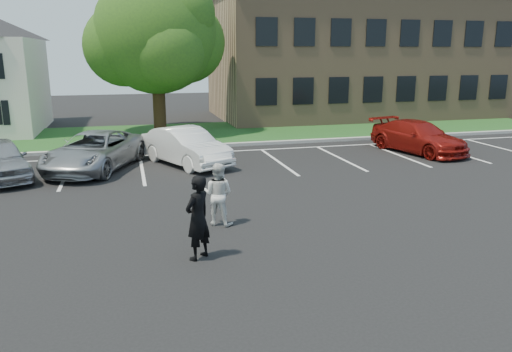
{
  "coord_description": "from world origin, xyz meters",
  "views": [
    {
      "loc": [
        -3.28,
        -11.56,
        4.5
      ],
      "look_at": [
        0.0,
        1.0,
        1.25
      ],
      "focal_mm": 35.0,
      "sensor_mm": 36.0,
      "label": 1
    }
  ],
  "objects_px": {
    "tree": "(157,35)",
    "car_silver_minivan": "(94,151)",
    "man_black_suit": "(198,218)",
    "car_red_compact": "(418,137)",
    "office_building": "(371,56)",
    "man_white_shirt": "(218,194)",
    "car_white_sedan": "(186,147)"
  },
  "relations": [
    {
      "from": "office_building",
      "to": "car_white_sedan",
      "type": "height_order",
      "value": "office_building"
    },
    {
      "from": "man_black_suit",
      "to": "car_red_compact",
      "type": "xyz_separation_m",
      "value": [
        11.47,
        9.53,
        -0.25
      ]
    },
    {
      "from": "man_black_suit",
      "to": "car_white_sedan",
      "type": "relative_size",
      "value": 0.42
    },
    {
      "from": "tree",
      "to": "car_white_sedan",
      "type": "xyz_separation_m",
      "value": [
        0.34,
        -8.7,
        -4.6
      ]
    },
    {
      "from": "man_black_suit",
      "to": "man_white_shirt",
      "type": "distance_m",
      "value": 2.3
    },
    {
      "from": "office_building",
      "to": "tree",
      "type": "height_order",
      "value": "tree"
    },
    {
      "from": "office_building",
      "to": "car_silver_minivan",
      "type": "distance_m",
      "value": 23.24
    },
    {
      "from": "car_white_sedan",
      "to": "tree",
      "type": "bearing_deg",
      "value": 66.21
    },
    {
      "from": "tree",
      "to": "car_red_compact",
      "type": "height_order",
      "value": "tree"
    },
    {
      "from": "office_building",
      "to": "tree",
      "type": "distance_m",
      "value": 16.16
    },
    {
      "from": "office_building",
      "to": "man_black_suit",
      "type": "height_order",
      "value": "office_building"
    },
    {
      "from": "car_white_sedan",
      "to": "office_building",
      "type": "bearing_deg",
      "value": 16.12
    },
    {
      "from": "man_white_shirt",
      "to": "tree",
      "type": "bearing_deg",
      "value": -55.83
    },
    {
      "from": "man_white_shirt",
      "to": "car_red_compact",
      "type": "distance_m",
      "value": 12.95
    },
    {
      "from": "tree",
      "to": "man_white_shirt",
      "type": "distance_m",
      "value": 16.78
    },
    {
      "from": "office_building",
      "to": "car_silver_minivan",
      "type": "bearing_deg",
      "value": -143.84
    },
    {
      "from": "car_red_compact",
      "to": "tree",
      "type": "bearing_deg",
      "value": 126.8
    },
    {
      "from": "office_building",
      "to": "man_white_shirt",
      "type": "bearing_deg",
      "value": -125.56
    },
    {
      "from": "office_building",
      "to": "car_red_compact",
      "type": "relative_size",
      "value": 4.57
    },
    {
      "from": "car_red_compact",
      "to": "car_white_sedan",
      "type": "bearing_deg",
      "value": 165.19
    },
    {
      "from": "car_red_compact",
      "to": "man_white_shirt",
      "type": "bearing_deg",
      "value": -159.64
    },
    {
      "from": "tree",
      "to": "car_silver_minivan",
      "type": "bearing_deg",
      "value": -110.3
    },
    {
      "from": "office_building",
      "to": "car_red_compact",
      "type": "height_order",
      "value": "office_building"
    },
    {
      "from": "office_building",
      "to": "car_red_compact",
      "type": "distance_m",
      "value": 14.76
    },
    {
      "from": "man_white_shirt",
      "to": "car_red_compact",
      "type": "xyz_separation_m",
      "value": [
        10.63,
        7.4,
        -0.13
      ]
    },
    {
      "from": "office_building",
      "to": "tree",
      "type": "xyz_separation_m",
      "value": [
        -15.35,
        -4.9,
        1.19
      ]
    },
    {
      "from": "car_silver_minivan",
      "to": "car_red_compact",
      "type": "xyz_separation_m",
      "value": [
        14.13,
        -0.1,
        -0.02
      ]
    },
    {
      "from": "tree",
      "to": "man_black_suit",
      "type": "bearing_deg",
      "value": -91.69
    },
    {
      "from": "car_silver_minivan",
      "to": "car_white_sedan",
      "type": "height_order",
      "value": "car_white_sedan"
    },
    {
      "from": "tree",
      "to": "man_white_shirt",
      "type": "relative_size",
      "value": 5.24
    },
    {
      "from": "car_silver_minivan",
      "to": "car_red_compact",
      "type": "relative_size",
      "value": 1.08
    },
    {
      "from": "man_white_shirt",
      "to": "car_white_sedan",
      "type": "xyz_separation_m",
      "value": [
        0.04,
        7.46,
        -0.09
      ]
    }
  ]
}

